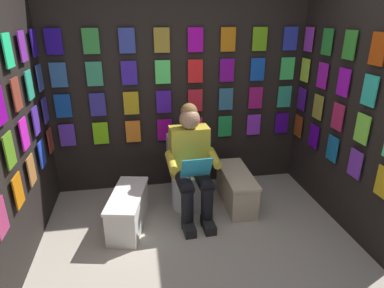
{
  "coord_description": "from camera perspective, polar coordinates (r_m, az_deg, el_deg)",
  "views": [
    {
      "loc": [
        0.5,
        1.9,
        2.01
      ],
      "look_at": [
        -0.01,
        -1.02,
        0.85
      ],
      "focal_mm": 30.9,
      "sensor_mm": 36.0,
      "label": 1
    }
  ],
  "objects": [
    {
      "name": "comic_longbox_near",
      "position": [
        3.78,
        7.65,
        -7.54
      ],
      "size": [
        0.31,
        0.79,
        0.39
      ],
      "rotation": [
        0.0,
        0.0,
        -0.02
      ],
      "color": "beige",
      "rests_on": "ground"
    },
    {
      "name": "display_wall_back",
      "position": [
        3.91,
        -2.35,
        10.02
      ],
      "size": [
        3.06,
        0.14,
        2.48
      ],
      "color": "black",
      "rests_on": "ground"
    },
    {
      "name": "person_reading",
      "position": [
        3.39,
        -0.08,
        -3.2
      ],
      "size": [
        0.54,
        0.7,
        1.19
      ],
      "rotation": [
        0.0,
        0.0,
        0.05
      ],
      "color": "gold",
      "rests_on": "ground"
    },
    {
      "name": "display_wall_left",
      "position": [
        3.56,
        25.35,
        6.86
      ],
      "size": [
        0.14,
        1.85,
        2.48
      ],
      "color": "black",
      "rests_on": "ground"
    },
    {
      "name": "toilet",
      "position": [
        3.71,
        -0.81,
        -5.62
      ],
      "size": [
        0.41,
        0.56,
        0.77
      ],
      "rotation": [
        0.0,
        0.0,
        0.05
      ],
      "color": "white",
      "rests_on": "ground"
    },
    {
      "name": "display_wall_right",
      "position": [
        3.1,
        -28.93,
        4.32
      ],
      "size": [
        0.14,
        1.85,
        2.48
      ],
      "color": "black",
      "rests_on": "ground"
    },
    {
      "name": "comic_longbox_far",
      "position": [
        3.42,
        -10.94,
        -11.17
      ],
      "size": [
        0.45,
        0.78,
        0.38
      ],
      "rotation": [
        0.0,
        0.0,
        -0.21
      ],
      "color": "white",
      "rests_on": "ground"
    }
  ]
}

